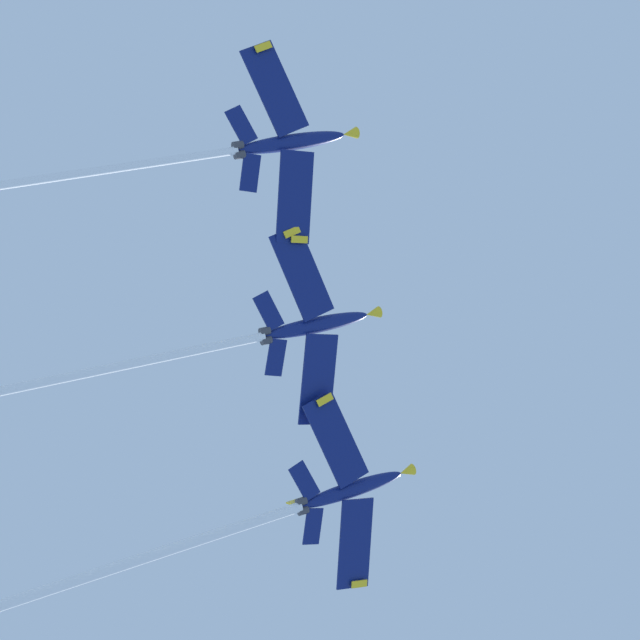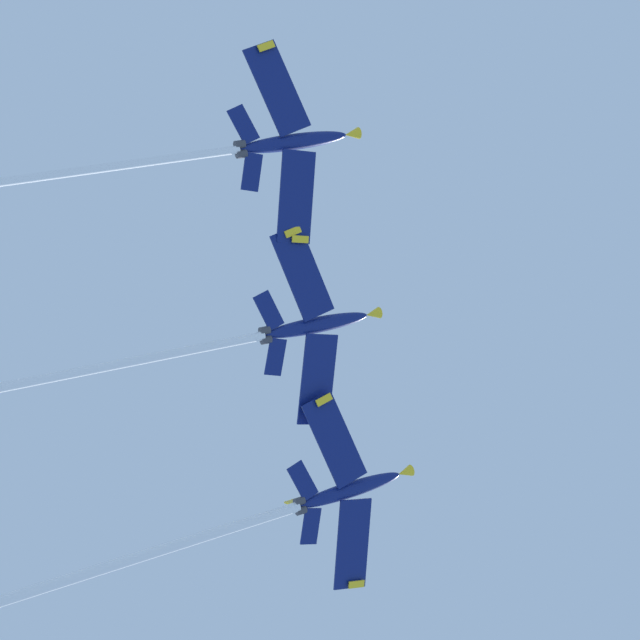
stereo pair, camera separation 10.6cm
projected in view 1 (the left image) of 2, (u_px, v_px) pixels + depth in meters
jet_inner_left at (258, 520)px, 107.24m from camera, size 37.18×29.39×26.63m
jet_centre at (231, 343)px, 107.18m from camera, size 37.05×30.56×27.21m
jet_inner_right at (238, 150)px, 107.70m from camera, size 32.28×25.99×21.86m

